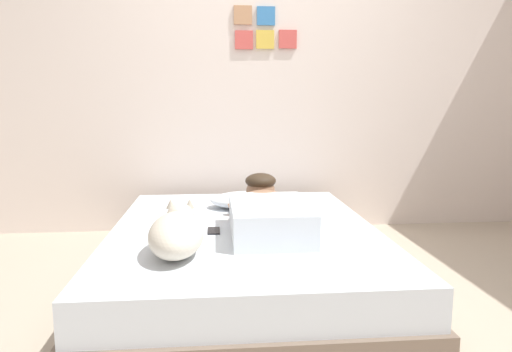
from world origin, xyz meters
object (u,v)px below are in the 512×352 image
at_px(dog, 177,232).
at_px(coffee_cup, 251,201).
at_px(person_lying, 267,211).
at_px(bed, 244,253).
at_px(cell_phone, 214,231).
at_px(pillow, 248,200).

xyz_separation_m(dog, coffee_cup, (0.44, 0.98, -0.07)).
bearing_deg(dog, person_lying, 39.48).
height_order(bed, dog, dog).
bearing_deg(cell_phone, bed, 29.71).
distance_m(bed, cell_phone, 0.27).
distance_m(bed, dog, 0.64).
distance_m(pillow, person_lying, 0.56).
xyz_separation_m(bed, cell_phone, (-0.18, -0.10, 0.17)).
relative_size(person_lying, dog, 1.60).
xyz_separation_m(coffee_cup, cell_phone, (-0.26, -0.62, -0.03)).
relative_size(bed, pillow, 3.96).
height_order(pillow, cell_phone, pillow).
distance_m(bed, coffee_cup, 0.56).
bearing_deg(cell_phone, coffee_cup, 67.17).
distance_m(dog, coffee_cup, 1.08).
xyz_separation_m(person_lying, cell_phone, (-0.31, -0.03, -0.10)).
bearing_deg(dog, cell_phone, 64.15).
bearing_deg(person_lying, bed, 152.38).
bearing_deg(bed, dog, -127.25).
bearing_deg(dog, coffee_cup, 66.03).
height_order(person_lying, cell_phone, person_lying).
height_order(coffee_cup, cell_phone, coffee_cup).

